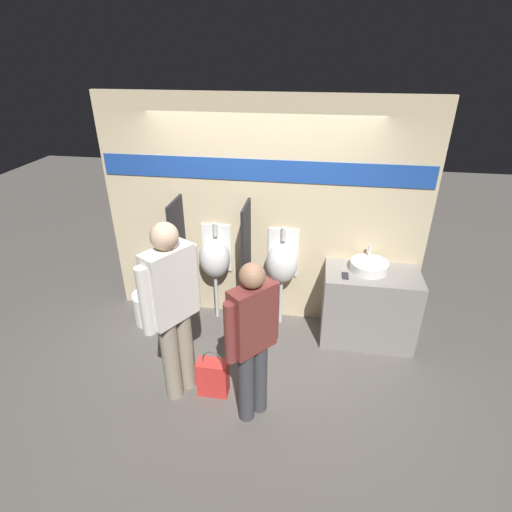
# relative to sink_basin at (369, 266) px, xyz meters

# --- Properties ---
(ground_plane) EXTENTS (16.00, 16.00, 0.00)m
(ground_plane) POSITION_rel_sink_basin_xyz_m (-1.25, -0.34, -0.94)
(ground_plane) COLOR #5B5651
(display_wall) EXTENTS (3.74, 0.07, 2.70)m
(display_wall) POSITION_rel_sink_basin_xyz_m (-1.25, 0.26, 0.42)
(display_wall) COLOR beige
(display_wall) RESTS_ON ground_plane
(sink_counter) EXTENTS (1.04, 0.59, 0.89)m
(sink_counter) POSITION_rel_sink_basin_xyz_m (0.05, -0.06, -0.50)
(sink_counter) COLOR gray
(sink_counter) RESTS_ON ground_plane
(sink_basin) EXTENTS (0.42, 0.42, 0.25)m
(sink_basin) POSITION_rel_sink_basin_xyz_m (0.00, 0.00, 0.00)
(sink_basin) COLOR white
(sink_basin) RESTS_ON sink_counter
(cell_phone) EXTENTS (0.07, 0.14, 0.01)m
(cell_phone) POSITION_rel_sink_basin_xyz_m (-0.26, -0.18, -0.05)
(cell_phone) COLOR #232328
(cell_phone) RESTS_ON sink_counter
(divider_near_counter) EXTENTS (0.03, 0.47, 1.58)m
(divider_near_counter) POSITION_rel_sink_basin_xyz_m (-2.20, -0.00, -0.15)
(divider_near_counter) COLOR black
(divider_near_counter) RESTS_ON ground_plane
(divider_mid) EXTENTS (0.03, 0.47, 1.58)m
(divider_mid) POSITION_rel_sink_basin_xyz_m (-1.39, -0.00, -0.15)
(divider_mid) COLOR black
(divider_mid) RESTS_ON ground_plane
(urinal_near_counter) EXTENTS (0.38, 0.29, 1.26)m
(urinal_near_counter) POSITION_rel_sink_basin_xyz_m (-1.79, 0.09, -0.10)
(urinal_near_counter) COLOR silver
(urinal_near_counter) RESTS_ON ground_plane
(urinal_far) EXTENTS (0.38, 0.29, 1.26)m
(urinal_far) POSITION_rel_sink_basin_xyz_m (-0.98, 0.09, -0.10)
(urinal_far) COLOR silver
(urinal_far) RESTS_ON ground_plane
(toilet) EXTENTS (0.41, 0.57, 0.82)m
(toilet) POSITION_rel_sink_basin_xyz_m (-2.61, -0.08, -0.66)
(toilet) COLOR white
(toilet) RESTS_ON ground_plane
(person_in_vest) EXTENTS (0.41, 0.45, 1.62)m
(person_in_vest) POSITION_rel_sink_basin_xyz_m (-1.09, -1.37, -0.05)
(person_in_vest) COLOR #3D3D42
(person_in_vest) RESTS_ON ground_plane
(person_with_lanyard) EXTENTS (0.41, 0.57, 1.84)m
(person_with_lanyard) POSITION_rel_sink_basin_xyz_m (-1.85, -1.19, 0.07)
(person_with_lanyard) COLOR gray
(person_with_lanyard) RESTS_ON ground_plane
(shopping_bag) EXTENTS (0.30, 0.16, 0.52)m
(shopping_bag) POSITION_rel_sink_basin_xyz_m (-1.52, -1.18, -0.74)
(shopping_bag) COLOR red
(shopping_bag) RESTS_ON ground_plane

